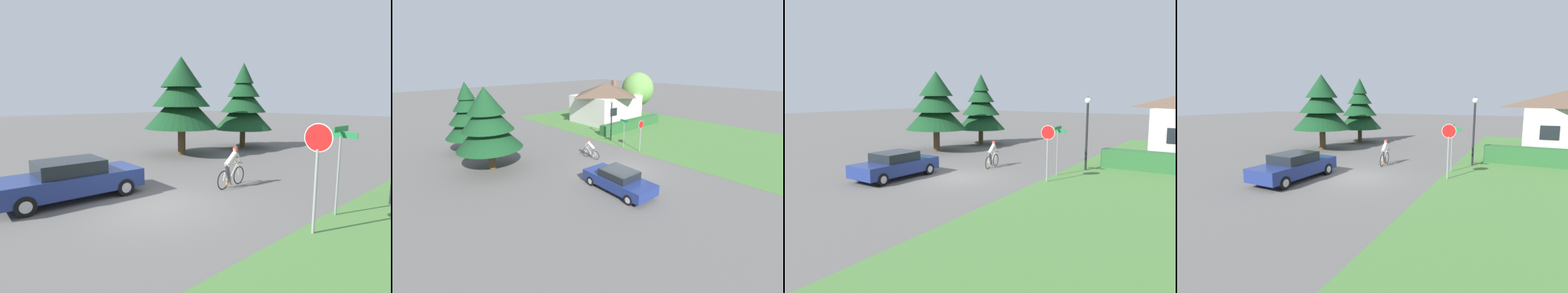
% 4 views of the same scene
% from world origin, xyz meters
% --- Properties ---
extents(ground_plane, '(140.00, 140.00, 0.00)m').
position_xyz_m(ground_plane, '(0.00, 0.00, 0.00)').
color(ground_plane, '#5B5956').
extents(sedan_left_lane, '(2.01, 4.62, 1.33)m').
position_xyz_m(sedan_left_lane, '(-2.41, -1.66, 0.66)').
color(sedan_left_lane, navy).
rests_on(sedan_left_lane, ground).
extents(cyclist, '(0.44, 1.75, 1.53)m').
position_xyz_m(cyclist, '(0.17, 3.46, 0.73)').
color(cyclist, black).
rests_on(cyclist, ground).
extents(stop_sign, '(0.69, 0.07, 2.74)m').
position_xyz_m(stop_sign, '(4.34, 1.75, 1.92)').
color(stop_sign, gray).
rests_on(stop_sign, ground).
extents(street_name_sign, '(0.90, 0.90, 2.57)m').
position_xyz_m(street_name_sign, '(4.17, 3.41, 1.79)').
color(street_name_sign, gray).
rests_on(street_name_sign, ground).
extents(conifer_tall_near, '(4.46, 4.46, 5.87)m').
position_xyz_m(conifer_tall_near, '(-6.59, 6.60, 3.44)').
color(conifer_tall_near, '#4C3823').
rests_on(conifer_tall_near, ground).
extents(conifer_tall_far, '(4.06, 4.06, 5.89)m').
position_xyz_m(conifer_tall_far, '(-6.05, 11.79, 3.06)').
color(conifer_tall_far, '#4C3823').
rests_on(conifer_tall_far, ground).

